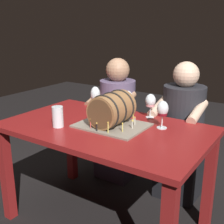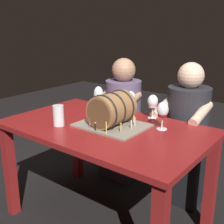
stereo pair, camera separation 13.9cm
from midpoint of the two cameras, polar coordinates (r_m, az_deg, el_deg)
ground_plane at (r=2.36m, az=0.57°, el=-20.30°), size 8.00×8.00×0.00m
dining_table at (r=2.04m, az=0.63°, el=-5.75°), size 1.39×0.84×0.76m
barrel_cake at (r=1.96m, az=2.03°, el=0.20°), size 0.45×0.35×0.24m
wine_glass_rose at (r=2.15m, az=9.75°, el=1.86°), size 0.08×0.08×0.18m
wine_glass_amber at (r=2.24m, az=5.46°, el=2.61°), size 0.07×0.07×0.18m
wine_glass_empty at (r=2.27m, az=-0.89°, el=3.40°), size 0.07×0.07×0.21m
wine_glass_red at (r=1.94m, az=11.84°, el=0.19°), size 0.08×0.08×0.19m
beer_pint at (r=2.01m, az=-8.39°, el=-0.87°), size 0.07×0.07×0.14m
person_seated_left at (r=2.75m, az=3.57°, el=-2.53°), size 0.39×0.49×1.14m
person_seated_right at (r=2.47m, az=15.70°, el=-5.15°), size 0.38×0.46×1.15m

